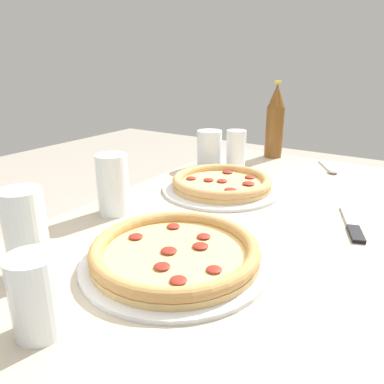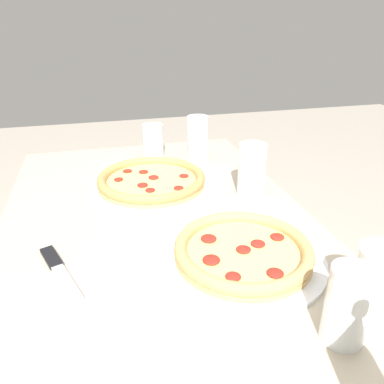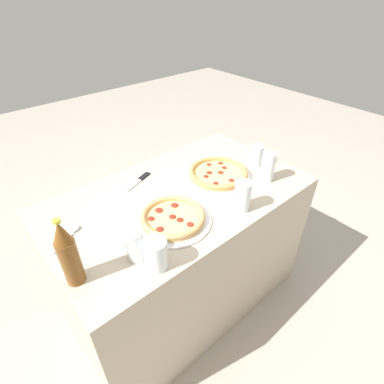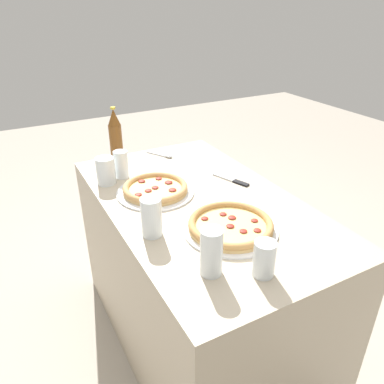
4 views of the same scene
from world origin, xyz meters
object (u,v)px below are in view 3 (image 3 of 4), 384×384
object	(u,v)px
knife	(138,181)
spoon	(70,235)
glass_orange_juice	(268,168)
beer_bottle	(68,254)
glass_red_wine	(256,156)
glass_lemonade	(135,246)
glass_iced_tea	(156,255)
pizza_salami	(218,173)
glass_mango_juice	(242,197)
pizza_veggie	(173,218)

from	to	relation	value
knife	spoon	distance (m)	0.45
knife	glass_orange_juice	bearing A→B (deg)	140.58
beer_bottle	knife	world-z (taller)	beer_bottle
glass_red_wine	glass_lemonade	bearing A→B (deg)	9.66
glass_red_wine	glass_orange_juice	bearing A→B (deg)	59.14
glass_iced_tea	knife	xyz separation A→B (m)	(-0.24, -0.50, -0.05)
pizza_salami	glass_mango_juice	world-z (taller)	glass_mango_juice
pizza_salami	spoon	size ratio (longest dim) A/B	2.22
pizza_salami	knife	world-z (taller)	pizza_salami
glass_red_wine	pizza_salami	bearing A→B (deg)	-10.62
glass_orange_juice	glass_red_wine	world-z (taller)	glass_orange_juice
pizza_salami	glass_lemonade	size ratio (longest dim) A/B	2.69
glass_red_wine	spoon	xyz separation A→B (m)	(1.00, -0.13, -0.05)
beer_bottle	glass_iced_tea	bearing A→B (deg)	151.88
pizza_salami	knife	bearing A→B (deg)	-34.64
pizza_salami	beer_bottle	world-z (taller)	beer_bottle
glass_iced_tea	glass_orange_juice	size ratio (longest dim) A/B	0.80
glass_iced_tea	pizza_salami	bearing A→B (deg)	-154.75
glass_orange_juice	knife	xyz separation A→B (m)	(0.50, -0.41, -0.06)
glass_mango_juice	beer_bottle	world-z (taller)	beer_bottle
pizza_salami	beer_bottle	distance (m)	0.84
glass_orange_juice	beer_bottle	size ratio (longest dim) A/B	0.56
glass_mango_juice	glass_orange_juice	xyz separation A→B (m)	(-0.27, -0.07, 0.00)
glass_lemonade	beer_bottle	world-z (taller)	beer_bottle
pizza_salami	glass_orange_juice	world-z (taller)	glass_orange_juice
glass_iced_tea	spoon	world-z (taller)	glass_iced_tea
glass_red_wine	beer_bottle	distance (m)	1.07
glass_iced_tea	spoon	size ratio (longest dim) A/B	0.80
pizza_salami	glass_iced_tea	world-z (taller)	glass_iced_tea
glass_iced_tea	spoon	distance (m)	0.40
glass_mango_juice	spoon	distance (m)	0.73
pizza_veggie	glass_mango_juice	size ratio (longest dim) A/B	2.32
glass_iced_tea	spoon	bearing A→B (deg)	-63.57
glass_red_wine	spoon	size ratio (longest dim) A/B	0.75
knife	spoon	bearing A→B (deg)	19.80
beer_bottle	spoon	world-z (taller)	beer_bottle
pizza_salami	glass_orange_juice	bearing A→B (deg)	132.50
pizza_veggie	glass_orange_juice	xyz separation A→B (m)	(-0.55, 0.06, 0.05)
pizza_veggie	glass_orange_juice	bearing A→B (deg)	174.00
glass_iced_tea	glass_red_wine	size ratio (longest dim) A/B	1.07
glass_lemonade	glass_iced_tea	distance (m)	0.09
pizza_veggie	knife	bearing A→B (deg)	-98.70
glass_orange_juice	pizza_salami	bearing A→B (deg)	-47.50
glass_red_wine	spoon	bearing A→B (deg)	-7.22
beer_bottle	glass_lemonade	bearing A→B (deg)	167.12
pizza_salami	glass_red_wine	bearing A→B (deg)	169.38
glass_lemonade	pizza_veggie	bearing A→B (deg)	-162.37
knife	glass_lemonade	bearing A→B (deg)	56.81
pizza_veggie	pizza_salami	distance (m)	0.41
pizza_salami	beer_bottle	xyz separation A→B (m)	(0.82, 0.14, 0.11)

